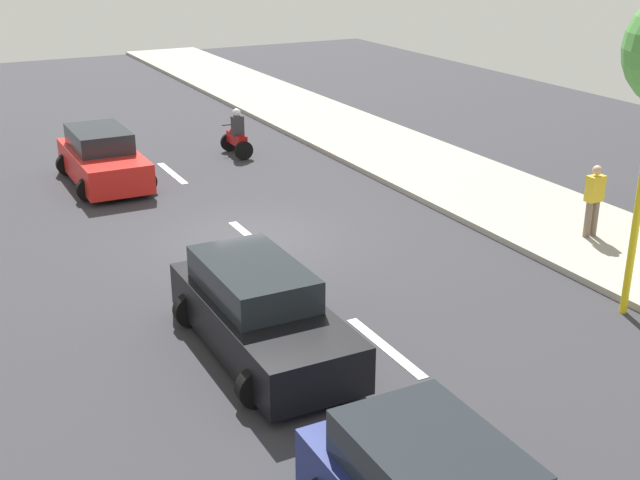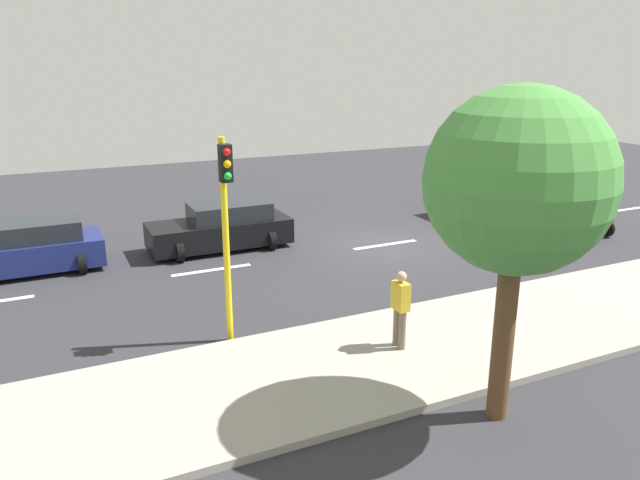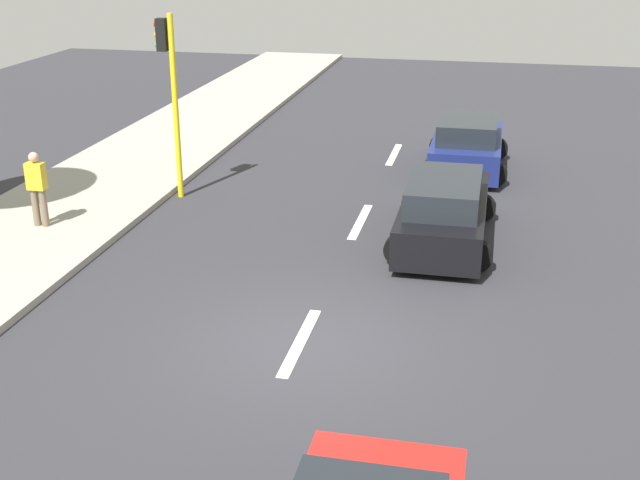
# 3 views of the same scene
# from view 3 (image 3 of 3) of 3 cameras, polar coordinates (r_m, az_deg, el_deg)

# --- Properties ---
(ground_plane) EXTENTS (40.00, 60.00, 0.10)m
(ground_plane) POSITION_cam_3_polar(r_m,az_deg,el_deg) (13.88, -1.38, -7.20)
(ground_plane) COLOR #2D2D33
(lane_stripe_far_north) EXTENTS (0.20, 2.40, 0.01)m
(lane_stripe_far_north) POSITION_cam_3_polar(r_m,az_deg,el_deg) (24.91, 5.11, 5.87)
(lane_stripe_far_north) COLOR white
(lane_stripe_far_north) RESTS_ON ground
(lane_stripe_north) EXTENTS (0.20, 2.40, 0.01)m
(lane_stripe_north) POSITION_cam_3_polar(r_m,az_deg,el_deg) (19.24, 2.79, 1.28)
(lane_stripe_north) COLOR white
(lane_stripe_north) RESTS_ON ground
(lane_stripe_mid) EXTENTS (0.20, 2.40, 0.01)m
(lane_stripe_mid) POSITION_cam_3_polar(r_m,az_deg,el_deg) (13.85, -1.38, -7.00)
(lane_stripe_mid) COLOR white
(lane_stripe_mid) RESTS_ON ground
(car_black) EXTENTS (2.17, 4.57, 1.52)m
(car_black) POSITION_cam_3_polar(r_m,az_deg,el_deg) (17.94, 8.52, 1.96)
(car_black) COLOR black
(car_black) RESTS_ON ground
(car_dark_blue) EXTENTS (2.26, 3.99, 1.52)m
(car_dark_blue) POSITION_cam_3_polar(r_m,az_deg,el_deg) (23.33, 10.05, 6.37)
(car_dark_blue) COLOR navy
(car_dark_blue) RESTS_ON ground
(pedestrian_near_signal) EXTENTS (0.40, 0.24, 1.69)m
(pedestrian_near_signal) POSITION_cam_3_polar(r_m,az_deg,el_deg) (19.29, -18.85, 3.49)
(pedestrian_near_signal) COLOR #72604C
(pedestrian_near_signal) RESTS_ON sidewalk
(traffic_light_corner) EXTENTS (0.49, 0.24, 4.50)m
(traffic_light_corner) POSITION_cam_3_polar(r_m,az_deg,el_deg) (20.62, -10.26, 10.74)
(traffic_light_corner) COLOR yellow
(traffic_light_corner) RESTS_ON ground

